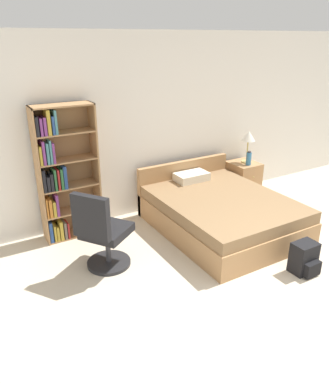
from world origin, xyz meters
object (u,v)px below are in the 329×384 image
(table_lamp, at_px, (248,138))
(backpack_black, at_px, (304,259))
(bookshelf, at_px, (61,175))
(water_bottle, at_px, (249,158))
(office_chair, at_px, (102,234))
(bed, at_px, (219,211))
(nightstand, at_px, (243,179))

(table_lamp, xyz_separation_m, backpack_black, (-0.95, -2.09, -0.82))
(bookshelf, relative_size, backpack_black, 4.79)
(table_lamp, relative_size, water_bottle, 2.30)
(office_chair, relative_size, backpack_black, 2.70)
(office_chair, xyz_separation_m, table_lamp, (2.90, 0.87, 0.54))
(table_lamp, bearing_deg, bed, -146.72)
(bookshelf, distance_m, table_lamp, 3.05)
(backpack_black, bearing_deg, bookshelf, 133.47)
(bookshelf, xyz_separation_m, nightstand, (2.99, -0.12, -0.59))
(bookshelf, height_order, backpack_black, bookshelf)
(table_lamp, bearing_deg, bookshelf, 177.87)
(table_lamp, bearing_deg, nightstand, -175.40)
(table_lamp, bearing_deg, backpack_black, -114.48)
(bookshelf, bearing_deg, table_lamp, -2.13)
(nightstand, distance_m, backpack_black, 2.28)
(bookshelf, xyz_separation_m, backpack_black, (2.09, -2.21, -0.71))
(bookshelf, xyz_separation_m, water_bottle, (2.97, -0.24, -0.19))
(office_chair, height_order, backpack_black, office_chair)
(bookshelf, distance_m, water_bottle, 2.99)
(bookshelf, xyz_separation_m, table_lamp, (3.04, -0.11, 0.11))
(bed, relative_size, backpack_black, 5.47)
(table_lamp, bearing_deg, office_chair, -163.26)
(bookshelf, bearing_deg, backpack_black, -46.53)
(backpack_black, bearing_deg, nightstand, 66.66)
(backpack_black, bearing_deg, table_lamp, 65.52)
(backpack_black, bearing_deg, water_bottle, 65.85)
(bookshelf, relative_size, nightstand, 3.02)
(office_chair, bearing_deg, nightstand, 16.95)
(bed, relative_size, office_chair, 2.02)
(bookshelf, distance_m, backpack_black, 3.12)
(water_bottle, bearing_deg, backpack_black, -114.15)
(nightstand, bearing_deg, water_bottle, -98.66)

